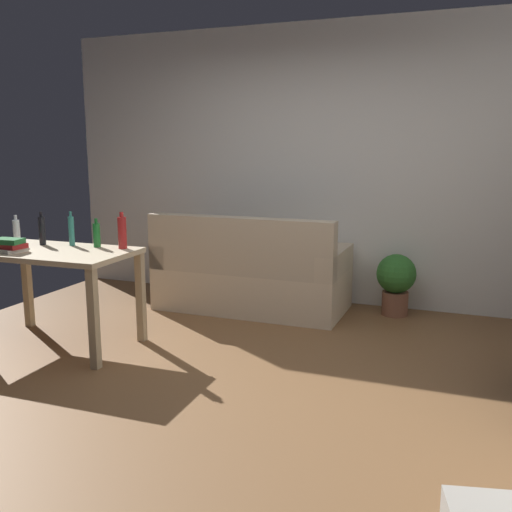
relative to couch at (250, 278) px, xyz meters
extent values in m
cube|color=brown|center=(0.38, -1.59, -0.32)|extent=(5.20, 4.40, 0.02)
cube|color=silver|center=(0.38, 0.61, 1.04)|extent=(5.20, 0.10, 2.70)
cube|color=beige|center=(0.00, 0.06, -0.11)|extent=(1.77, 0.84, 0.40)
cube|color=#C0AD91|center=(0.00, -0.28, 0.35)|extent=(1.77, 0.16, 0.52)
cube|color=#C8B597|center=(0.80, 0.06, 0.20)|extent=(0.16, 0.84, 0.22)
cube|color=#C8B597|center=(-0.80, 0.06, 0.20)|extent=(0.16, 0.84, 0.22)
cube|color=#C6B28E|center=(-1.03, -1.47, 0.43)|extent=(1.21, 0.72, 0.04)
cube|color=tan|center=(-0.47, -1.77, 0.05)|extent=(0.06, 0.06, 0.72)
cube|color=tan|center=(-1.60, -1.17, 0.05)|extent=(0.06, 0.06, 0.72)
cube|color=tan|center=(-0.48, -1.15, 0.05)|extent=(0.06, 0.06, 0.72)
cylinder|color=brown|center=(1.32, 0.31, -0.20)|extent=(0.24, 0.24, 0.22)
sphere|color=#2D6B28|center=(1.32, 0.31, 0.08)|extent=(0.36, 0.36, 0.36)
cylinder|color=silver|center=(-1.47, -1.37, 0.55)|extent=(0.05, 0.05, 0.20)
cylinder|color=silver|center=(-1.47, -1.37, 0.67)|extent=(0.02, 0.02, 0.04)
cylinder|color=black|center=(-1.27, -1.31, 0.57)|extent=(0.05, 0.05, 0.23)
cylinder|color=black|center=(-1.27, -1.31, 0.70)|extent=(0.02, 0.02, 0.04)
cylinder|color=teal|center=(-1.03, -1.25, 0.57)|extent=(0.04, 0.04, 0.23)
cylinder|color=teal|center=(-1.03, -1.25, 0.70)|extent=(0.02, 0.02, 0.04)
cylinder|color=#1E722D|center=(-0.80, -1.24, 0.55)|extent=(0.06, 0.06, 0.19)
cylinder|color=#1E722D|center=(-0.80, -1.24, 0.66)|extent=(0.02, 0.02, 0.04)
cylinder|color=#AD2323|center=(-0.57, -1.22, 0.58)|extent=(0.07, 0.07, 0.24)
cylinder|color=#AD2323|center=(-0.57, -1.22, 0.72)|extent=(0.03, 0.03, 0.04)
cube|color=beige|center=(-1.28, -1.64, 0.47)|extent=(0.22, 0.21, 0.03)
cube|color=maroon|center=(-1.27, -1.64, 0.50)|extent=(0.21, 0.17, 0.04)
cube|color=#236B33|center=(-1.28, -1.66, 0.54)|extent=(0.22, 0.16, 0.04)
camera|label=1|loc=(1.96, -4.91, 1.24)|focal=40.10mm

